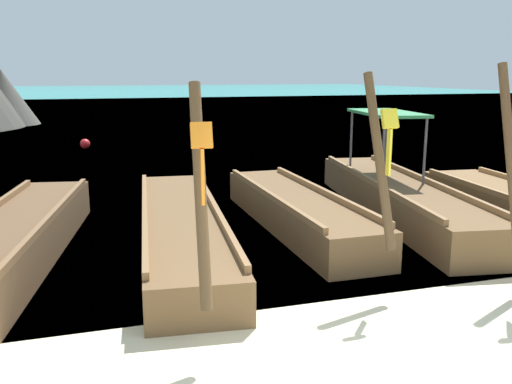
% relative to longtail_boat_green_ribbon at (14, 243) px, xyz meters
% --- Properties ---
extents(sea_water, '(120.00, 120.00, 0.00)m').
position_rel_longtail_boat_green_ribbon_xyz_m(sea_water, '(3.54, 57.43, -0.33)').
color(sea_water, teal).
rests_on(sea_water, ground).
extents(longtail_boat_green_ribbon, '(2.17, 6.72, 2.85)m').
position_rel_longtail_boat_green_ribbon_xyz_m(longtail_boat_green_ribbon, '(0.00, 0.00, 0.00)').
color(longtail_boat_green_ribbon, brown).
rests_on(longtail_boat_green_ribbon, ground).
extents(longtail_boat_orange_ribbon, '(1.87, 7.25, 2.70)m').
position_rel_longtail_boat_green_ribbon_xyz_m(longtail_boat_orange_ribbon, '(2.50, 0.26, -0.05)').
color(longtail_boat_orange_ribbon, brown).
rests_on(longtail_boat_orange_ribbon, ground).
extents(longtail_boat_yellow_ribbon, '(1.14, 6.00, 2.79)m').
position_rel_longtail_boat_green_ribbon_xyz_m(longtail_boat_yellow_ribbon, '(4.68, 0.62, -0.01)').
color(longtail_boat_yellow_ribbon, brown).
rests_on(longtail_boat_yellow_ribbon, ground).
extents(longtail_boat_pink_ribbon, '(2.24, 7.31, 2.92)m').
position_rel_longtail_boat_green_ribbon_xyz_m(longtail_boat_pink_ribbon, '(6.94, 0.91, 0.05)').
color(longtail_boat_pink_ribbon, brown).
rests_on(longtail_boat_pink_ribbon, ground).
extents(mooring_buoy_near, '(0.36, 0.36, 0.36)m').
position_rel_longtail_boat_green_ribbon_xyz_m(mooring_buoy_near, '(1.06, 12.97, -0.15)').
color(mooring_buoy_near, red).
rests_on(mooring_buoy_near, sea_water).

